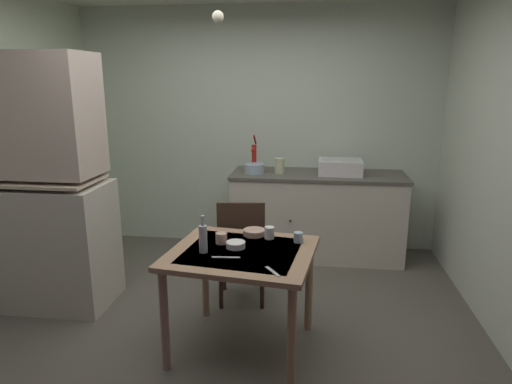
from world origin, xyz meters
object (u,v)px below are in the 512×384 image
object	(u,v)px
hand_pump	(254,155)
mixing_bowl_counter	(254,168)
hutch_cabinet	(50,193)
sink_basin	(340,167)
dining_table	(242,264)
teacup_mint	(298,237)
serving_bowl_wide	(254,232)
chair_far_side	(242,249)
glass_bottle	(203,238)

from	to	relation	value
hand_pump	mixing_bowl_counter	world-z (taller)	hand_pump
hutch_cabinet	sink_basin	bearing A→B (deg)	29.09
dining_table	teacup_mint	bearing A→B (deg)	29.03
serving_bowl_wide	sink_basin	bearing A→B (deg)	65.09
sink_basin	chair_far_side	distance (m)	1.51
hutch_cabinet	glass_bottle	distance (m)	1.51
chair_far_side	teacup_mint	size ratio (longest dim) A/B	12.56
serving_bowl_wide	teacup_mint	distance (m)	0.35
hutch_cabinet	mixing_bowl_counter	world-z (taller)	hutch_cabinet
hutch_cabinet	mixing_bowl_counter	size ratio (longest dim) A/B	9.82
glass_bottle	hutch_cabinet	bearing A→B (deg)	158.90
sink_basin	mixing_bowl_counter	bearing A→B (deg)	-176.75
hutch_cabinet	hand_pump	bearing A→B (deg)	42.73
sink_basin	hutch_cabinet	bearing A→B (deg)	-150.91
hutch_cabinet	glass_bottle	world-z (taller)	hutch_cabinet
dining_table	glass_bottle	distance (m)	0.33
dining_table	glass_bottle	bearing A→B (deg)	-165.82
hand_pump	glass_bottle	bearing A→B (deg)	-92.52
mixing_bowl_counter	teacup_mint	size ratio (longest dim) A/B	2.87
hutch_cabinet	dining_table	size ratio (longest dim) A/B	1.96
mixing_bowl_counter	glass_bottle	distance (m)	1.82
sink_basin	dining_table	world-z (taller)	sink_basin
dining_table	sink_basin	bearing A→B (deg)	67.88
teacup_mint	hutch_cabinet	bearing A→B (deg)	172.36
hutch_cabinet	serving_bowl_wide	distance (m)	1.71
sink_basin	dining_table	bearing A→B (deg)	-112.12
chair_far_side	glass_bottle	bearing A→B (deg)	-101.20
mixing_bowl_counter	dining_table	bearing A→B (deg)	-85.15
serving_bowl_wide	teacup_mint	size ratio (longest dim) A/B	2.21
serving_bowl_wide	dining_table	bearing A→B (deg)	-97.58
mixing_bowl_counter	hand_pump	bearing A→B (deg)	99.81
hutch_cabinet	teacup_mint	bearing A→B (deg)	-7.64
serving_bowl_wide	chair_far_side	bearing A→B (deg)	114.07
sink_basin	teacup_mint	world-z (taller)	sink_basin
hand_pump	serving_bowl_wide	size ratio (longest dim) A/B	2.42
hutch_cabinet	hand_pump	xyz separation A→B (m)	(1.48, 1.37, 0.11)
hutch_cabinet	serving_bowl_wide	size ratio (longest dim) A/B	12.77
mixing_bowl_counter	teacup_mint	xyz separation A→B (m)	(0.52, -1.55, -0.18)
hand_pump	dining_table	distance (m)	1.91
mixing_bowl_counter	hutch_cabinet	bearing A→B (deg)	-139.64
hand_pump	mixing_bowl_counter	xyz separation A→B (m)	(0.02, -0.10, -0.12)
dining_table	chair_far_side	distance (m)	0.68
sink_basin	chair_far_side	size ratio (longest dim) A/B	0.48
dining_table	glass_bottle	size ratio (longest dim) A/B	4.11
teacup_mint	glass_bottle	world-z (taller)	glass_bottle
hutch_cabinet	chair_far_side	bearing A→B (deg)	6.41
chair_far_side	glass_bottle	size ratio (longest dim) A/B	3.59
sink_basin	hand_pump	size ratio (longest dim) A/B	1.13
mixing_bowl_counter	serving_bowl_wide	xyz separation A→B (m)	(0.19, -1.44, -0.19)
serving_bowl_wide	glass_bottle	xyz separation A→B (m)	(-0.29, -0.38, 0.08)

